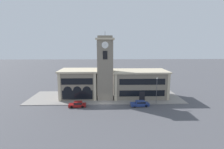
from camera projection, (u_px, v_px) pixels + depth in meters
ground_plane at (105, 105)px, 44.41m from camera, size 300.00×300.00×0.00m
sidewalk_kerb at (105, 97)px, 50.99m from camera, size 43.01×13.36×0.15m
clock_tower at (105, 68)px, 48.02m from camera, size 4.94×4.94×18.69m
town_hall_left_wing at (80, 83)px, 50.56m from camera, size 10.87×9.06×8.12m
town_hall_right_wing at (139, 83)px, 51.13m from camera, size 15.78×9.06×7.84m
parked_car_near at (78, 104)px, 42.86m from camera, size 4.30×2.15×1.33m
parked_car_mid at (140, 103)px, 43.33m from camera, size 4.65×2.18×1.34m
street_lamp at (157, 87)px, 44.38m from camera, size 0.36×0.36×6.81m
bollard at (78, 102)px, 44.31m from camera, size 0.18×0.18×1.06m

